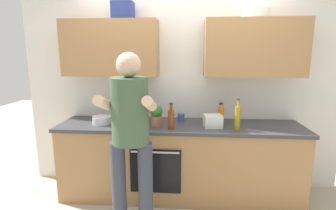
{
  "coord_description": "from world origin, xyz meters",
  "views": [
    {
      "loc": [
        0.1,
        -2.94,
        1.73
      ],
      "look_at": [
        -0.13,
        -0.1,
        1.15
      ],
      "focal_mm": 27.87,
      "sensor_mm": 36.0,
      "label": 1
    }
  ],
  "objects_px": {
    "grocery_bag_produce": "(213,121)",
    "person_standing": "(130,130)",
    "bottle_vinegar": "(171,119)",
    "mixing_bowl": "(102,120)",
    "potted_herb": "(156,115)",
    "knife_block": "(127,116)",
    "bottle_oil": "(237,117)",
    "cup_tea": "(181,117)",
    "bottle_soy": "(144,111)",
    "bottle_water": "(139,111)",
    "bottle_juice": "(221,115)"
  },
  "relations": [
    {
      "from": "grocery_bag_produce",
      "to": "person_standing",
      "type": "bearing_deg",
      "value": -143.29
    },
    {
      "from": "bottle_vinegar",
      "to": "mixing_bowl",
      "type": "height_order",
      "value": "bottle_vinegar"
    },
    {
      "from": "bottle_vinegar",
      "to": "potted_herb",
      "type": "bearing_deg",
      "value": 151.19
    },
    {
      "from": "mixing_bowl",
      "to": "knife_block",
      "type": "distance_m",
      "value": 0.32
    },
    {
      "from": "bottle_vinegar",
      "to": "potted_herb",
      "type": "height_order",
      "value": "bottle_vinegar"
    },
    {
      "from": "bottle_oil",
      "to": "cup_tea",
      "type": "xyz_separation_m",
      "value": [
        -0.62,
        0.32,
        -0.09
      ]
    },
    {
      "from": "person_standing",
      "to": "potted_herb",
      "type": "bearing_deg",
      "value": 74.74
    },
    {
      "from": "potted_herb",
      "to": "bottle_soy",
      "type": "bearing_deg",
      "value": 140.91
    },
    {
      "from": "bottle_water",
      "to": "potted_herb",
      "type": "distance_m",
      "value": 0.36
    },
    {
      "from": "bottle_soy",
      "to": "grocery_bag_produce",
      "type": "distance_m",
      "value": 0.81
    },
    {
      "from": "bottle_soy",
      "to": "knife_block",
      "type": "bearing_deg",
      "value": -148.88
    },
    {
      "from": "bottle_water",
      "to": "bottle_soy",
      "type": "xyz_separation_m",
      "value": [
        0.09,
        -0.13,
        0.03
      ]
    },
    {
      "from": "knife_block",
      "to": "potted_herb",
      "type": "xyz_separation_m",
      "value": [
        0.35,
        -0.01,
        0.01
      ]
    },
    {
      "from": "bottle_water",
      "to": "grocery_bag_produce",
      "type": "bearing_deg",
      "value": -16.18
    },
    {
      "from": "bottle_oil",
      "to": "mixing_bowl",
      "type": "distance_m",
      "value": 1.55
    },
    {
      "from": "bottle_oil",
      "to": "bottle_soy",
      "type": "relative_size",
      "value": 0.95
    },
    {
      "from": "bottle_water",
      "to": "bottle_soy",
      "type": "distance_m",
      "value": 0.16
    },
    {
      "from": "grocery_bag_produce",
      "to": "bottle_water",
      "type": "bearing_deg",
      "value": 163.82
    },
    {
      "from": "person_standing",
      "to": "grocery_bag_produce",
      "type": "height_order",
      "value": "person_standing"
    },
    {
      "from": "bottle_water",
      "to": "potted_herb",
      "type": "relative_size",
      "value": 1.16
    },
    {
      "from": "grocery_bag_produce",
      "to": "bottle_oil",
      "type": "bearing_deg",
      "value": -16.51
    },
    {
      "from": "cup_tea",
      "to": "potted_herb",
      "type": "relative_size",
      "value": 0.37
    },
    {
      "from": "bottle_vinegar",
      "to": "potted_herb",
      "type": "distance_m",
      "value": 0.2
    },
    {
      "from": "bottle_soy",
      "to": "knife_block",
      "type": "height_order",
      "value": "bottle_soy"
    },
    {
      "from": "person_standing",
      "to": "potted_herb",
      "type": "xyz_separation_m",
      "value": [
        0.16,
        0.6,
        0.0
      ]
    },
    {
      "from": "person_standing",
      "to": "mixing_bowl",
      "type": "distance_m",
      "value": 0.82
    },
    {
      "from": "bottle_soy",
      "to": "mixing_bowl",
      "type": "bearing_deg",
      "value": -171.07
    },
    {
      "from": "bottle_juice",
      "to": "potted_herb",
      "type": "bearing_deg",
      "value": -166.24
    },
    {
      "from": "bottle_water",
      "to": "cup_tea",
      "type": "relative_size",
      "value": 3.1
    },
    {
      "from": "bottle_oil",
      "to": "mixing_bowl",
      "type": "height_order",
      "value": "bottle_oil"
    },
    {
      "from": "cup_tea",
      "to": "mixing_bowl",
      "type": "distance_m",
      "value": 0.95
    },
    {
      "from": "bottle_water",
      "to": "cup_tea",
      "type": "xyz_separation_m",
      "value": [
        0.52,
        -0.01,
        -0.07
      ]
    },
    {
      "from": "person_standing",
      "to": "bottle_soy",
      "type": "bearing_deg",
      "value": 89.56
    },
    {
      "from": "person_standing",
      "to": "potted_herb",
      "type": "relative_size",
      "value": 7.04
    },
    {
      "from": "bottle_oil",
      "to": "knife_block",
      "type": "bearing_deg",
      "value": 175.72
    },
    {
      "from": "cup_tea",
      "to": "knife_block",
      "type": "relative_size",
      "value": 0.32
    },
    {
      "from": "person_standing",
      "to": "bottle_oil",
      "type": "distance_m",
      "value": 1.18
    },
    {
      "from": "bottle_juice",
      "to": "potted_herb",
      "type": "xyz_separation_m",
      "value": [
        -0.74,
        -0.18,
        0.02
      ]
    },
    {
      "from": "bottle_vinegar",
      "to": "bottle_water",
      "type": "bearing_deg",
      "value": 140.5
    },
    {
      "from": "mixing_bowl",
      "to": "bottle_oil",
      "type": "bearing_deg",
      "value": -4.76
    },
    {
      "from": "person_standing",
      "to": "knife_block",
      "type": "relative_size",
      "value": 6.13
    },
    {
      "from": "person_standing",
      "to": "grocery_bag_produce",
      "type": "relative_size",
      "value": 8.7
    },
    {
      "from": "knife_block",
      "to": "bottle_vinegar",
      "type": "bearing_deg",
      "value": -11.99
    },
    {
      "from": "cup_tea",
      "to": "bottle_water",
      "type": "bearing_deg",
      "value": 178.71
    },
    {
      "from": "bottle_water",
      "to": "bottle_vinegar",
      "type": "distance_m",
      "value": 0.55
    },
    {
      "from": "bottle_juice",
      "to": "bottle_soy",
      "type": "height_order",
      "value": "bottle_soy"
    },
    {
      "from": "bottle_vinegar",
      "to": "knife_block",
      "type": "distance_m",
      "value": 0.53
    },
    {
      "from": "bottle_oil",
      "to": "knife_block",
      "type": "relative_size",
      "value": 1.21
    },
    {
      "from": "bottle_vinegar",
      "to": "knife_block",
      "type": "bearing_deg",
      "value": 168.01
    },
    {
      "from": "bottle_oil",
      "to": "knife_block",
      "type": "distance_m",
      "value": 1.24
    }
  ]
}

